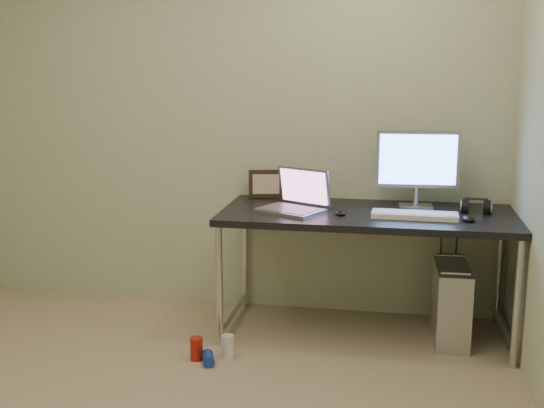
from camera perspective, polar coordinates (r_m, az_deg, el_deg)
The scene contains 16 objects.
wall_back at distance 4.41m, azimuth -3.49°, elevation 7.19°, with size 3.50×0.02×2.50m, color beige.
desk at distance 4.01m, azimuth 7.95°, elevation -1.69°, with size 1.69×0.74×0.75m.
tower_computer at distance 4.13m, azimuth 14.74°, elevation -8.09°, with size 0.20×0.44×0.48m.
cable_a at distance 4.40m, azimuth 13.89°, elevation -4.43°, with size 0.01×0.01×0.70m, color black.
cable_b at distance 4.39m, azimuth 15.06°, elevation -4.79°, with size 0.01×0.01×0.72m, color black.
can_red at distance 3.84m, azimuth -6.34°, elevation -11.94°, with size 0.07×0.07×0.13m, color #AE1E12.
can_white at distance 3.84m, azimuth -3.72°, elevation -11.83°, with size 0.07×0.07×0.13m, color white.
can_blue at distance 3.79m, azimuth -5.36°, elevation -12.74°, with size 0.06×0.06×0.11m, color #1A3BAE.
laptop at distance 3.98m, azimuth 2.00°, elevation 0.25°, with size 0.44×0.41×0.24m.
monitor at distance 4.12m, azimuth 12.09°, elevation 3.38°, with size 0.49×0.15×0.46m.
keyboard at distance 3.89m, azimuth 11.84°, elevation -0.92°, with size 0.47×0.15×0.03m, color white.
mouse_right at distance 3.88m, azimuth 16.13°, elevation -1.10°, with size 0.07×0.11×0.04m, color black.
mouse_left at distance 3.90m, azimuth 5.76°, elevation -0.65°, with size 0.06×0.10×0.03m, color black.
headphones at distance 4.10m, azimuth 16.69°, elevation -0.31°, with size 0.17×0.10×0.11m.
picture_frame at distance 4.35m, azimuth -0.48°, elevation 1.70°, with size 0.22×0.03×0.18m, color black.
webcam at distance 4.27m, azimuth 3.53°, elevation 1.48°, with size 0.05×0.04×0.12m.
Camera 1 is at (1.05, -2.52, 1.61)m, focal length 45.00 mm.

